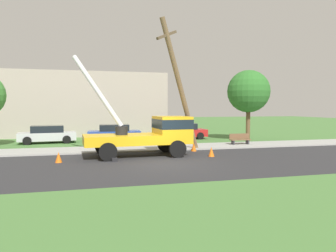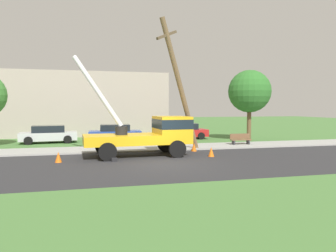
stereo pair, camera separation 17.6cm
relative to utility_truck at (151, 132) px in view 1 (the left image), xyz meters
The scene contains 14 objects.
ground_plane 9.32m from the utility_truck, 89.09° to the left, with size 120.00×120.00×0.00m, color #477538.
road_asphalt 3.12m from the utility_truck, 86.99° to the right, with size 80.00×8.65×0.01m, color #2B2B2D.
sidewalk_strip 3.39m from the utility_truck, 87.30° to the left, with size 80.00×3.13×0.10m, color #9E9E99.
utility_truck is the anchor object (origin of this frame).
leaning_utility_pole 3.75m from the utility_truck, 27.81° to the left, with size 3.52×2.46×8.42m.
traffic_cone_ahead 3.76m from the utility_truck, 20.74° to the right, with size 0.36×0.36×0.56m, color orange.
traffic_cone_behind 5.45m from the utility_truck, 167.15° to the right, with size 0.36×0.36×0.56m, color orange.
traffic_cone_curbside 3.48m from the utility_truck, 19.95° to the left, with size 0.36×0.36×0.56m, color orange.
parked_sedan_silver 11.01m from the utility_truck, 128.57° to the left, with size 4.56×2.30×1.42m.
parked_sedan_blue 8.96m from the utility_truck, 99.45° to the left, with size 4.49×2.18×1.42m.
parked_sedan_red 10.31m from the utility_truck, 62.73° to the left, with size 4.41×2.04×1.42m.
park_bench 8.18m from the utility_truck, 22.98° to the left, with size 1.60×0.45×0.90m.
roadside_tree_far 11.95m from the utility_truck, 32.40° to the left, with size 3.64×3.64×6.09m.
lowrise_building_backdrop 16.65m from the utility_truck, 106.48° to the left, with size 18.00×6.00×6.40m, color #A5998C.
Camera 1 is at (-3.86, -15.78, 2.92)m, focal length 33.84 mm.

